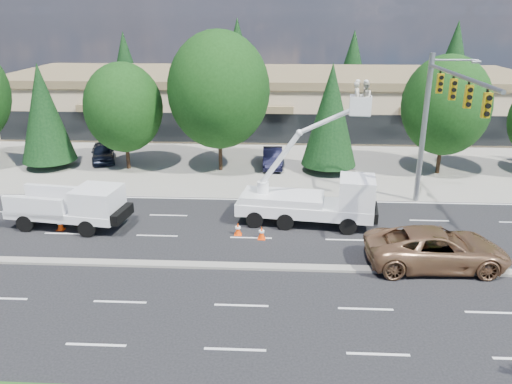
# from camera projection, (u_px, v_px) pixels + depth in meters

# --- Properties ---
(ground) EXTENTS (140.00, 140.00, 0.00)m
(ground) POSITION_uv_depth(u_px,v_px,m) (247.00, 267.00, 23.21)
(ground) COLOR black
(ground) RESTS_ON ground
(concrete_apron) EXTENTS (140.00, 22.00, 0.01)m
(concrete_apron) POSITION_uv_depth(u_px,v_px,m) (263.00, 152.00, 41.97)
(concrete_apron) COLOR gray
(concrete_apron) RESTS_ON ground
(road_median) EXTENTS (120.00, 0.55, 0.12)m
(road_median) POSITION_uv_depth(u_px,v_px,m) (247.00, 266.00, 23.19)
(road_median) COLOR gray
(road_median) RESTS_ON ground
(strip_mall) EXTENTS (50.40, 15.40, 5.50)m
(strip_mall) POSITION_uv_depth(u_px,v_px,m) (267.00, 99.00, 50.36)
(strip_mall) COLOR tan
(strip_mall) RESTS_ON ground
(tree_front_b) EXTENTS (3.94, 3.94, 7.77)m
(tree_front_b) POSITION_uv_depth(u_px,v_px,m) (44.00, 113.00, 36.63)
(tree_front_b) COLOR #332114
(tree_front_b) RESTS_ON ground
(tree_front_c) EXTENTS (5.67, 5.67, 7.87)m
(tree_front_c) POSITION_uv_depth(u_px,v_px,m) (123.00, 108.00, 36.19)
(tree_front_c) COLOR #332114
(tree_front_c) RESTS_ON ground
(tree_front_d) EXTENTS (7.28, 7.28, 10.10)m
(tree_front_d) POSITION_uv_depth(u_px,v_px,m) (219.00, 90.00, 35.40)
(tree_front_d) COLOR #332114
(tree_front_d) RESTS_ON ground
(tree_front_e) EXTENTS (4.00, 4.00, 7.89)m
(tree_front_e) POSITION_uv_depth(u_px,v_px,m) (331.00, 115.00, 35.59)
(tree_front_e) COLOR #332114
(tree_front_e) RESTS_ON ground
(tree_front_f) EXTENTS (6.13, 6.13, 8.51)m
(tree_front_f) POSITION_uv_depth(u_px,v_px,m) (446.00, 105.00, 34.94)
(tree_front_f) COLOR #332114
(tree_front_f) RESTS_ON ground
(tree_back_a) EXTENTS (4.52, 4.52, 8.91)m
(tree_back_a) POSITION_uv_depth(u_px,v_px,m) (125.00, 66.00, 61.85)
(tree_back_a) COLOR #332114
(tree_back_a) RESTS_ON ground
(tree_back_b) EXTENTS (5.32, 5.32, 10.50)m
(tree_back_b) POSITION_uv_depth(u_px,v_px,m) (238.00, 59.00, 60.87)
(tree_back_b) COLOR #332114
(tree_back_b) RESTS_ON ground
(tree_back_c) EXTENTS (4.63, 4.63, 9.14)m
(tree_back_c) POSITION_uv_depth(u_px,v_px,m) (353.00, 66.00, 60.44)
(tree_back_c) COLOR #332114
(tree_back_c) RESTS_ON ground
(tree_back_d) EXTENTS (5.19, 5.19, 10.24)m
(tree_back_d) POSITION_uv_depth(u_px,v_px,m) (454.00, 61.00, 59.65)
(tree_back_d) COLOR #332114
(tree_back_d) RESTS_ON ground
(signal_mast) EXTENTS (2.76, 10.16, 9.00)m
(signal_mast) POSITION_uv_depth(u_px,v_px,m) (438.00, 111.00, 27.25)
(signal_mast) COLOR gray
(signal_mast) RESTS_ON ground
(utility_pickup) EXTENTS (6.44, 3.10, 2.37)m
(utility_pickup) POSITION_uv_depth(u_px,v_px,m) (74.00, 210.00, 27.23)
(utility_pickup) COLOR white
(utility_pickup) RESTS_ON ground
(bucket_truck) EXTENTS (7.88, 3.18, 8.02)m
(bucket_truck) POSITION_uv_depth(u_px,v_px,m) (319.00, 195.00, 27.30)
(bucket_truck) COLOR white
(bucket_truck) RESTS_ON ground
(traffic_cone_a) EXTENTS (0.40, 0.40, 0.70)m
(traffic_cone_a) POSITION_uv_depth(u_px,v_px,m) (60.00, 224.00, 27.07)
(traffic_cone_a) COLOR #FF4308
(traffic_cone_a) RESTS_ON ground
(traffic_cone_b) EXTENTS (0.40, 0.40, 0.70)m
(traffic_cone_b) POSITION_uv_depth(u_px,v_px,m) (238.00, 229.00, 26.47)
(traffic_cone_b) COLOR #FF4308
(traffic_cone_b) RESTS_ON ground
(traffic_cone_c) EXTENTS (0.40, 0.40, 0.70)m
(traffic_cone_c) POSITION_uv_depth(u_px,v_px,m) (262.00, 233.00, 26.00)
(traffic_cone_c) COLOR #FF4308
(traffic_cone_c) RESTS_ON ground
(traffic_cone_d) EXTENTS (0.40, 0.40, 0.70)m
(traffic_cone_d) POSITION_uv_depth(u_px,v_px,m) (419.00, 233.00, 26.03)
(traffic_cone_d) COLOR #FF4308
(traffic_cone_d) RESTS_ON ground
(minivan) EXTENTS (6.61, 3.25, 1.81)m
(minivan) POSITION_uv_depth(u_px,v_px,m) (436.00, 248.00, 23.07)
(minivan) COLOR #956948
(minivan) RESTS_ON ground
(parked_car_west) EXTENTS (3.00, 4.55, 1.44)m
(parked_car_west) POSITION_uv_depth(u_px,v_px,m) (103.00, 152.00, 39.31)
(parked_car_west) COLOR black
(parked_car_west) RESTS_ON ground
(parked_car_east) EXTENTS (1.57, 4.24, 1.38)m
(parked_car_east) POSITION_uv_depth(u_px,v_px,m) (273.00, 158.00, 37.98)
(parked_car_east) COLOR black
(parked_car_east) RESTS_ON ground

